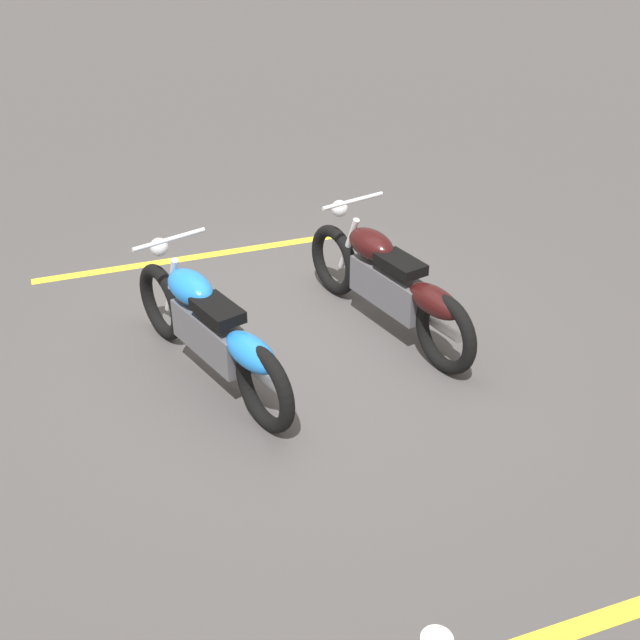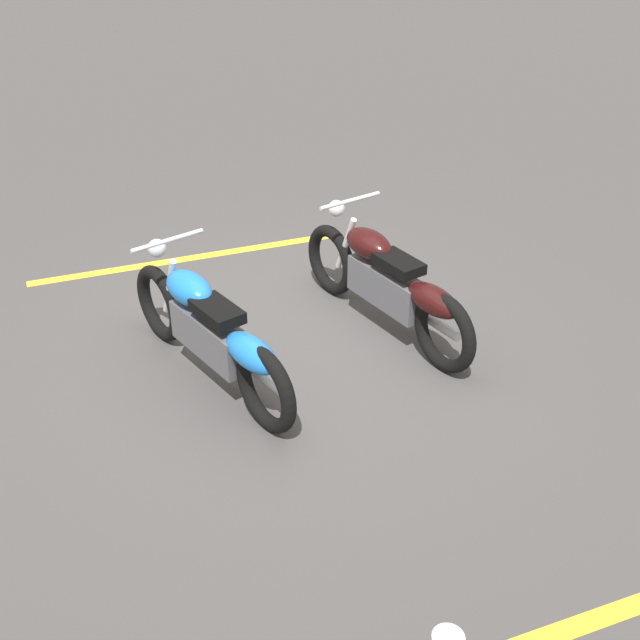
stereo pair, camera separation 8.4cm
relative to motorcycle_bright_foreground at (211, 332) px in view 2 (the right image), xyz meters
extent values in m
plane|color=#474444|center=(-0.33, 0.76, -0.46)|extent=(60.00, 60.00, 0.00)
torus|color=black|center=(-0.77, -0.32, -0.13)|extent=(0.66, 0.36, 0.67)
torus|color=black|center=(0.67, 0.27, -0.13)|extent=(0.66, 0.36, 0.67)
cube|color=#59595E|center=(-0.01, -0.01, -0.04)|extent=(0.86, 0.53, 0.32)
ellipsoid|color=blue|center=(-0.26, -0.11, 0.26)|extent=(0.59, 0.46, 0.24)
ellipsoid|color=blue|center=(0.52, 0.21, 0.10)|extent=(0.61, 0.44, 0.22)
cube|color=black|center=(0.11, 0.04, 0.24)|extent=(0.50, 0.39, 0.09)
cylinder|color=silver|center=(-0.56, -0.24, 0.13)|extent=(0.27, 0.15, 0.56)
cylinder|color=silver|center=(-0.51, -0.22, 0.56)|extent=(0.27, 0.59, 0.04)
sphere|color=silver|center=(-0.70, -0.29, 0.42)|extent=(0.15, 0.15, 0.15)
cylinder|color=silver|center=(0.31, 0.28, -0.20)|extent=(0.68, 0.35, 0.09)
torus|color=black|center=(-1.16, 1.30, -0.13)|extent=(0.67, 0.32, 0.67)
torus|color=black|center=(0.32, 1.80, -0.13)|extent=(0.67, 0.32, 0.67)
cube|color=#59595E|center=(-0.38, 1.56, -0.04)|extent=(0.87, 0.48, 0.32)
ellipsoid|color=black|center=(-0.63, 1.48, 0.26)|extent=(0.58, 0.43, 0.24)
ellipsoid|color=black|center=(0.16, 1.75, 0.10)|extent=(0.61, 0.41, 0.22)
cube|color=black|center=(-0.25, 1.61, 0.24)|extent=(0.49, 0.37, 0.09)
cylinder|color=silver|center=(-0.94, 1.37, 0.13)|extent=(0.27, 0.14, 0.56)
cylinder|color=silver|center=(-0.90, 1.39, 0.56)|extent=(0.23, 0.60, 0.04)
sphere|color=silver|center=(-1.09, 1.32, 0.42)|extent=(0.15, 0.15, 0.15)
cylinder|color=silver|center=(-0.04, 1.82, -0.20)|extent=(0.69, 0.31, 0.09)
cube|color=yellow|center=(-2.23, 0.10, -0.46)|extent=(0.39, 3.20, 0.01)
cube|color=yellow|center=(2.80, 1.56, -0.46)|extent=(0.39, 3.20, 0.01)
camera|label=1|loc=(5.13, -0.50, 3.14)|focal=44.01mm
camera|label=2|loc=(5.11, -0.58, 3.14)|focal=44.01mm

